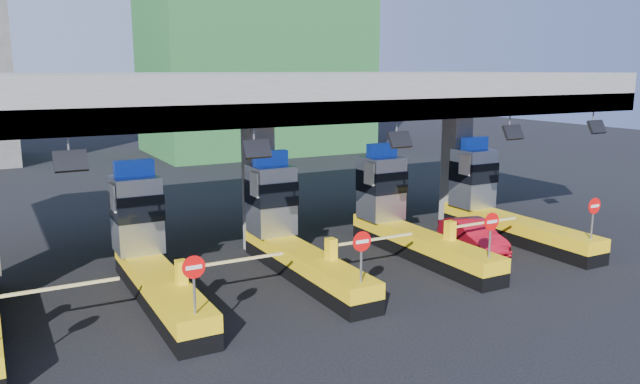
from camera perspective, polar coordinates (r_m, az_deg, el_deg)
name	(u,v)px	position (r m, az deg, el deg)	size (l,w,h in m)	color
ground	(292,271)	(22.64, -2.53, -7.23)	(120.00, 120.00, 0.00)	black
toll_canopy	(258,96)	(24.12, -5.68, 8.72)	(28.00, 12.09, 7.00)	slate
toll_lane_left	(149,251)	(20.90, -15.38, -5.20)	(4.43, 8.00, 4.16)	black
toll_lane_center	(289,232)	(22.48, -2.87, -3.65)	(4.43, 8.00, 4.16)	black
toll_lane_right	(402,216)	(24.98, 7.53, -2.22)	(4.43, 8.00, 4.16)	black
toll_lane_far_right	(496,204)	(28.15, 15.81, -1.03)	(4.43, 8.00, 4.16)	black
red_car	(473,235)	(25.69, 13.77, -3.88)	(1.30, 3.73, 1.23)	#B10D1E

